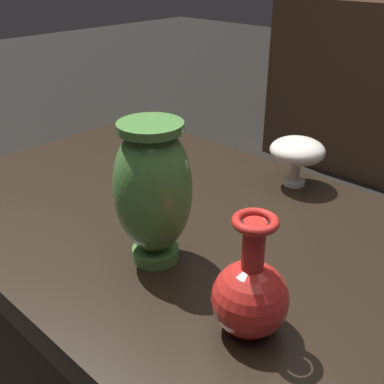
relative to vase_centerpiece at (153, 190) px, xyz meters
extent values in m
cube|color=black|center=(0.04, 0.12, -0.14)|extent=(1.20, 0.64, 0.05)
cylinder|color=#477A38|center=(0.00, 0.00, -0.11)|extent=(0.07, 0.07, 0.02)
ellipsoid|color=#477A38|center=(0.00, 0.00, 0.00)|extent=(0.11, 0.11, 0.20)
cylinder|color=#477A38|center=(0.00, 0.00, 0.09)|extent=(0.09, 0.09, 0.01)
sphere|color=red|center=(0.20, -0.03, -0.07)|extent=(0.10, 0.10, 0.10)
cylinder|color=red|center=(0.20, -0.03, 0.00)|extent=(0.03, 0.03, 0.07)
torus|color=red|center=(0.20, -0.03, 0.04)|extent=(0.05, 0.05, 0.01)
cylinder|color=silver|center=(0.01, 0.37, -0.11)|extent=(0.04, 0.04, 0.01)
cylinder|color=silver|center=(0.01, 0.37, -0.09)|extent=(0.02, 0.02, 0.04)
ellipsoid|color=silver|center=(0.01, 0.37, -0.04)|extent=(0.11, 0.11, 0.05)
camera|label=1|loc=(0.45, -0.40, 0.30)|focal=43.88mm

